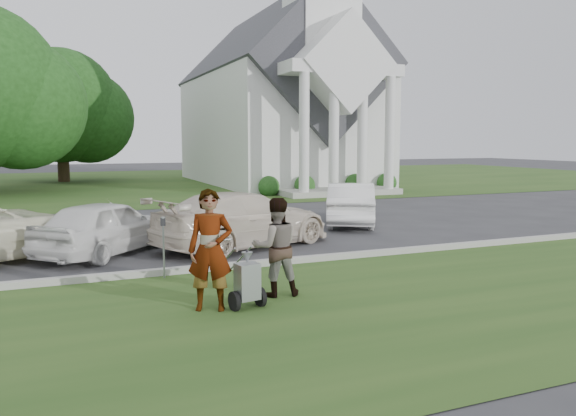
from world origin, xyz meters
TOP-DOWN VIEW (x-y plane):
  - ground at (0.00, 0.00)m, footprint 120.00×120.00m
  - grass_strip at (0.00, -3.00)m, footprint 80.00×7.00m
  - church_lawn at (0.00, 27.00)m, footprint 80.00×30.00m
  - curb at (0.00, 0.55)m, footprint 80.00×0.18m
  - church at (9.00, 23.11)m, footprint 9.19×19.00m
  - tree_back at (-4.01, 29.99)m, footprint 9.61×7.60m
  - striping_cart at (-1.65, -2.30)m, footprint 0.64×1.17m
  - person_left at (-2.22, -2.17)m, footprint 0.85×0.71m
  - person_right at (-0.92, -1.77)m, footprint 0.94×0.78m
  - parking_meter_near at (-2.55, 0.29)m, footprint 0.09×0.08m
  - car_b at (-3.41, 3.31)m, footprint 3.95×4.01m
  - car_c at (0.01, 2.95)m, footprint 5.43×3.70m
  - car_d at (4.57, 5.43)m, footprint 3.31×4.40m

SIDE VIEW (x-z plane):
  - ground at x=0.00m, z-range 0.00..0.00m
  - grass_strip at x=0.00m, z-range 0.00..0.01m
  - church_lawn at x=0.00m, z-range 0.00..0.01m
  - curb at x=0.00m, z-range 0.00..0.15m
  - striping_cart at x=-1.65m, z-range -0.07..0.97m
  - car_b at x=-3.41m, z-range 0.00..1.37m
  - car_d at x=4.57m, z-range 0.00..1.39m
  - car_c at x=0.01m, z-range 0.00..1.46m
  - parking_meter_near at x=-2.55m, z-range 0.16..1.43m
  - person_right at x=-0.92m, z-range 0.00..1.77m
  - person_left at x=-2.22m, z-range 0.00..2.00m
  - tree_back at x=-4.01m, z-range 0.28..9.17m
  - church at x=9.00m, z-range -6.11..17.99m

